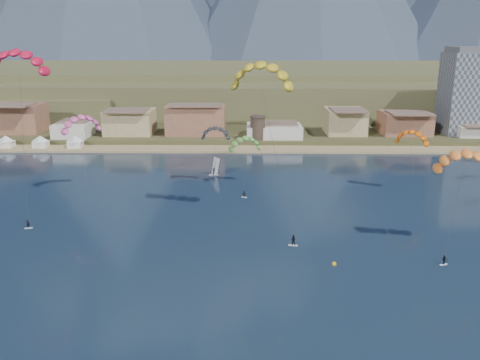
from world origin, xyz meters
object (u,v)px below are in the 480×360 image
Objects in this scene: buoy at (334,264)px; kitesurfer_red at (18,58)px; kitesurfer_yellow at (262,72)px; kitesurfer_orange at (465,158)px; windsurfer at (215,170)px; kitesurfer_green at (245,142)px; apartment_tower at (471,91)px; watchtower at (258,127)px.

kitesurfer_red is at bearing 156.19° from buoy.
kitesurfer_yellow is 40.45m from kitesurfer_orange.
kitesurfer_red is at bearing -141.61° from windsurfer.
kitesurfer_orange is (85.47, -19.50, -16.14)m from kitesurfer_red.
kitesurfer_yellow is 2.23× the size of kitesurfer_green.
apartment_tower is 157.28m from kitesurfer_red.
kitesurfer_yellow reaches higher than buoy.
kitesurfer_red reaches higher than kitesurfer_orange.
watchtower is (-80.00, -14.00, -11.45)m from apartment_tower.
watchtower is 98.03m from kitesurfer_orange.
kitesurfer_yellow is at bearing -71.39° from windsurfer.
kitesurfer_yellow reaches higher than kitesurfer_orange.
kitesurfer_green is at bearing 133.69° from kitesurfer_orange.
kitesurfer_orange is 29.69m from buoy.
windsurfer is at bearing 112.53° from buoy.
apartment_tower is 0.88× the size of kitesurfer_red.
watchtower is at bearing 72.86° from windsurfer.
kitesurfer_red is (-131.02, -85.69, 15.14)m from apartment_tower.
kitesurfer_red is 50.54m from kitesurfer_yellow.
kitesurfer_orange is at bearing -46.31° from kitesurfer_green.
kitesurfer_green is at bearing 24.16° from kitesurfer_red.
buoy is (23.97, -57.78, -1.42)m from windsurfer.
windsurfer is 6.26× the size of buoy.
windsurfer is at bearing -107.14° from watchtower.
kitesurfer_yellow is 1.75× the size of kitesurfer_orange.
kitesurfer_red is 1.04× the size of kitesurfer_yellow.
kitesurfer_yellow is 39.58m from buoy.
kitesurfer_yellow is at bearing -90.60° from watchtower.
kitesurfer_green is at bearing -142.47° from apartment_tower.
kitesurfer_orange is 70.30m from windsurfer.
apartment_tower is at bearing 66.58° from kitesurfer_orange.
kitesurfer_red is at bearing 167.15° from kitesurfer_orange.
apartment_tower is 6.54× the size of windsurfer.
apartment_tower is at bearing 30.84° from windsurfer.
windsurfer is at bearing -149.16° from apartment_tower.
kitesurfer_red reaches higher than kitesurfer_green.
watchtower is 0.24× the size of kitesurfer_red.
buoy is (62.24, -27.46, -32.83)m from kitesurfer_red.
kitesurfer_yellow is at bearing 118.35° from buoy.
buoy is (-23.23, -7.97, -16.69)m from kitesurfer_orange.
kitesurfer_red is 55.62m from kitesurfer_green.
kitesurfer_green is at bearing 97.46° from kitesurfer_yellow.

